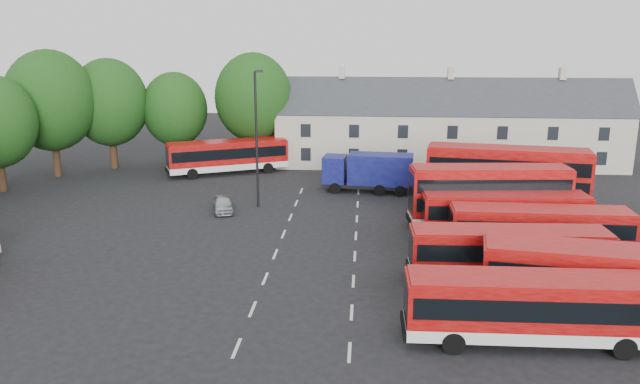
{
  "coord_description": "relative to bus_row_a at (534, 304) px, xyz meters",
  "views": [
    {
      "loc": [
        5.52,
        -34.61,
        13.63
      ],
      "look_at": [
        2.29,
        9.29,
        2.2
      ],
      "focal_mm": 35.0,
      "sensor_mm": 36.0,
      "label": 1
    }
  ],
  "objects": [
    {
      "name": "ground",
      "position": [
        -13.09,
        8.59,
        -1.91
      ],
      "size": [
        140.0,
        140.0,
        0.0
      ],
      "primitive_type": "plane",
      "color": "black",
      "rests_on": "ground"
    },
    {
      "name": "lane_markings",
      "position": [
        -10.59,
        10.59,
        -1.91
      ],
      "size": [
        5.15,
        33.8,
        0.01
      ],
      "color": "beige",
      "rests_on": "ground"
    },
    {
      "name": "treeline",
      "position": [
        -33.83,
        27.95,
        4.77
      ],
      "size": [
        29.92,
        32.59,
        12.01
      ],
      "color": "black",
      "rests_on": "ground"
    },
    {
      "name": "terrace_houses",
      "position": [
        0.91,
        38.59,
        1.95
      ],
      "size": [
        35.7,
        7.13,
        10.06
      ],
      "color": "beige",
      "rests_on": "ground"
    },
    {
      "name": "bus_row_a",
      "position": [
        0.0,
        0.0,
        0.0
      ],
      "size": [
        11.29,
        2.73,
        3.19
      ],
      "rotation": [
        0.0,
        0.0,
        0.01
      ],
      "color": "silver",
      "rests_on": "ground"
    },
    {
      "name": "bus_row_b",
      "position": [
        4.52,
        3.19,
        0.17
      ],
      "size": [
        12.54,
        4.76,
        3.46
      ],
      "rotation": [
        0.0,
        0.0,
        -0.16
      ],
      "color": "silver",
      "rests_on": "ground"
    },
    {
      "name": "bus_row_c",
      "position": [
        0.48,
        7.23,
        -0.07
      ],
      "size": [
        10.91,
        2.83,
        3.07
      ],
      "rotation": [
        0.0,
        0.0,
        0.03
      ],
      "color": "silver",
      "rests_on": "ground"
    },
    {
      "name": "bus_row_d",
      "position": [
        3.29,
        11.53,
        -0.06
      ],
      "size": [
        10.94,
        2.77,
        3.08
      ],
      "rotation": [
        0.0,
        0.0,
        -0.02
      ],
      "color": "silver",
      "rests_on": "ground"
    },
    {
      "name": "bus_row_e",
      "position": [
        1.85,
        14.92,
        -0.05
      ],
      "size": [
        11.09,
        3.05,
        3.11
      ],
      "rotation": [
        0.0,
        0.0,
        0.05
      ],
      "color": "silver",
      "rests_on": "ground"
    },
    {
      "name": "bus_dd_south",
      "position": [
        1.17,
        16.98,
        0.65
      ],
      "size": [
        11.15,
        3.42,
        4.5
      ],
      "rotation": [
        0.0,
        0.0,
        0.08
      ],
      "color": "silver",
      "rests_on": "ground"
    },
    {
      "name": "bus_dd_north",
      "position": [
        3.37,
        21.76,
        0.92
      ],
      "size": [
        12.44,
        4.71,
        4.98
      ],
      "rotation": [
        0.0,
        0.0,
        -0.16
      ],
      "color": "silver",
      "rests_on": "ground"
    },
    {
      "name": "bus_north",
      "position": [
        -20.94,
        32.86,
        0.05
      ],
      "size": [
        11.58,
        7.24,
        3.27
      ],
      "rotation": [
        0.0,
        0.0,
        0.43
      ],
      "color": "silver",
      "rests_on": "ground"
    },
    {
      "name": "box_truck",
      "position": [
        -7.18,
        26.69,
        -0.03
      ],
      "size": [
        7.89,
        3.2,
        3.36
      ],
      "rotation": [
        0.0,
        0.0,
        -0.11
      ],
      "color": "black",
      "rests_on": "ground"
    },
    {
      "name": "silver_car",
      "position": [
        -18.5,
        19.79,
        -1.3
      ],
      "size": [
        2.38,
        3.88,
        1.23
      ],
      "primitive_type": "imported",
      "rotation": [
        0.0,
        0.0,
        0.27
      ],
      "color": "#B4B7BC",
      "rests_on": "ground"
    },
    {
      "name": "lamppost",
      "position": [
        -15.97,
        21.31,
        3.82
      ],
      "size": [
        0.75,
        0.37,
        10.75
      ],
      "rotation": [
        0.0,
        0.0,
        0.16
      ],
      "color": "black",
      "rests_on": "ground"
    }
  ]
}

